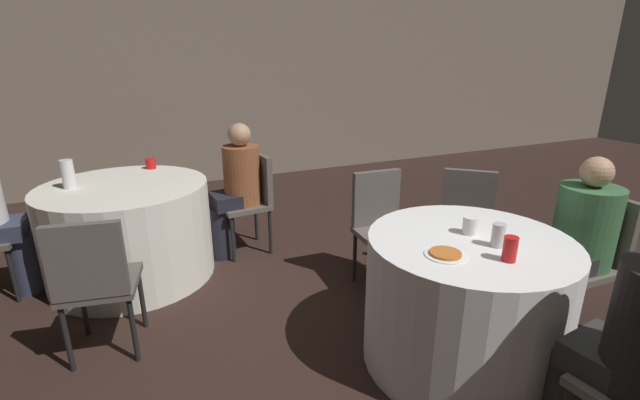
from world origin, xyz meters
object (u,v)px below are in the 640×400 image
chair_far_south (95,277)px  bottle_far (68,174)px  table_near (464,301)px  chair_far_east (253,194)px  person_black_shirt (630,349)px  person_floral_shirt (234,191)px  soda_can_red (510,249)px  chair_near_east (590,250)px  chair_near_north (381,219)px  chair_near_northeast (466,218)px  person_green_jacket (573,246)px  table_far (129,231)px  pizza_plate_near (445,254)px  soda_can_silver (498,235)px

chair_far_south → bottle_far: 1.14m
table_near → chair_far_south: chair_far_south is taller
chair_far_east → person_black_shirt: bearing=-169.8°
table_near → person_floral_shirt: (-0.81, 1.93, 0.20)m
person_floral_shirt → soda_can_red: size_ratio=9.42×
chair_near_east → chair_near_north: bearing=44.7°
chair_near_east → chair_far_east: size_ratio=1.00×
chair_near_east → chair_far_east: (-1.60, 1.99, 0.00)m
chair_near_northeast → chair_far_south: bearing=39.0°
person_black_shirt → table_near: bearing=90.0°
chair_far_east → chair_far_south: 1.63m
table_near → person_green_jacket: bearing=-2.7°
chair_near_northeast → person_green_jacket: person_green_jacket is taller
person_green_jacket → soda_can_red: size_ratio=9.21×
table_far → chair_near_east: (2.62, -1.91, 0.15)m
chair_far_south → pizza_plate_near: chair_far_south is taller
person_black_shirt → chair_near_northeast: bearing=63.4°
person_green_jacket → person_floral_shirt: 2.54m
chair_near_east → pizza_plate_near: chair_near_east is taller
chair_near_northeast → person_floral_shirt: size_ratio=0.76×
chair_near_northeast → person_floral_shirt: 1.90m
chair_near_east → soda_can_silver: (-0.90, -0.08, 0.29)m
chair_far_east → bottle_far: bearing=86.0°
chair_near_northeast → chair_near_east: 0.81m
chair_near_north → bottle_far: size_ratio=4.11×
person_green_jacket → bottle_far: bearing=57.7°
chair_near_east → soda_can_red: 1.04m
soda_can_silver → soda_can_red: (-0.08, -0.14, 0.00)m
chair_near_north → chair_far_south: same height
chair_far_south → bottle_far: (-0.16, 1.08, 0.33)m
chair_near_east → person_green_jacket: (-0.16, 0.01, 0.05)m
person_black_shirt → person_floral_shirt: 2.87m
chair_near_northeast → chair_far_south: (-2.49, 0.15, 0.00)m
chair_near_east → person_green_jacket: 0.17m
pizza_plate_near → bottle_far: 2.69m
table_far → chair_near_northeast: bearing=-26.6°
chair_near_northeast → person_floral_shirt: bearing=2.1°
person_green_jacket → soda_can_red: (-0.82, -0.23, 0.24)m
pizza_plate_near → soda_can_red: soda_can_red is taller
pizza_plate_near → soda_can_silver: soda_can_silver is taller
person_green_jacket → chair_far_east: bearing=38.6°
table_near → person_floral_shirt: person_floral_shirt is taller
chair_near_northeast → table_far: bearing=15.7°
table_far → chair_near_east: bearing=-36.1°
table_near → chair_near_east: size_ratio=1.25×
table_far → chair_far_east: chair_far_east is taller
chair_near_northeast → person_floral_shirt: person_floral_shirt is taller
person_green_jacket → bottle_far: (-2.81, 1.97, 0.28)m
table_far → chair_near_east: size_ratio=1.42×
person_black_shirt → soda_can_red: (-0.11, 0.52, 0.23)m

